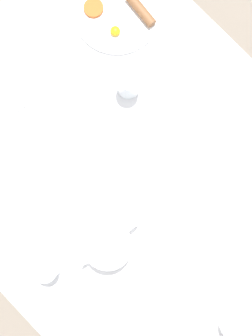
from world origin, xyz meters
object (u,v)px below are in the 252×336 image
(teapot_near, at_px, (109,245))
(teacup_with_saucer_left, at_px, (235,326))
(water_glass_tall, at_px, (129,84))
(water_glass_short, at_px, (47,269))
(breakfast_plate, at_px, (118,12))
(spoon_for_tea, at_px, (160,314))
(knife_by_plate, at_px, (194,81))

(teapot_near, bearing_deg, teacup_with_saucer_left, 110.05)
(water_glass_tall, relative_size, water_glass_short, 1.25)
(water_glass_tall, height_order, water_glass_short, water_glass_tall)
(breakfast_plate, relative_size, teacup_with_saucer_left, 1.85)
(spoon_for_tea, bearing_deg, water_glass_tall, 53.66)
(water_glass_tall, bearing_deg, breakfast_plate, 53.34)
(breakfast_plate, xyz_separation_m, teacup_with_saucer_left, (-0.39, -0.86, 0.02))
(knife_by_plate, bearing_deg, water_glass_tall, 142.29)
(water_glass_tall, bearing_deg, teacup_with_saucer_left, -110.67)
(teapot_near, xyz_separation_m, knife_by_plate, (0.50, 0.16, -0.04))
(knife_by_plate, bearing_deg, teapot_near, -161.78)
(water_glass_short, bearing_deg, knife_by_plate, 8.24)
(teapot_near, relative_size, spoon_for_tea, 1.37)
(teapot_near, relative_size, water_glass_short, 2.57)
(water_glass_short, height_order, knife_by_plate, water_glass_short)
(water_glass_tall, relative_size, knife_by_plate, 0.55)
(breakfast_plate, distance_m, water_glass_short, 0.76)
(teacup_with_saucer_left, bearing_deg, breakfast_plate, 65.50)
(water_glass_tall, height_order, spoon_for_tea, water_glass_tall)
(teapot_near, bearing_deg, water_glass_tall, -134.09)
(teacup_with_saucer_left, distance_m, spoon_for_tea, 0.20)
(knife_by_plate, height_order, spoon_for_tea, same)
(water_glass_tall, bearing_deg, teapot_near, -140.99)
(water_glass_tall, relative_size, spoon_for_tea, 0.66)
(water_glass_tall, xyz_separation_m, knife_by_plate, (0.15, -0.12, -0.05))
(breakfast_plate, xyz_separation_m, spoon_for_tea, (-0.51, -0.70, -0.01))
(breakfast_plate, height_order, knife_by_plate, breakfast_plate)
(water_glass_short, distance_m, knife_by_plate, 0.67)
(breakfast_plate, distance_m, spoon_for_tea, 0.87)
(teacup_with_saucer_left, xyz_separation_m, water_glass_tall, (0.25, 0.67, 0.02))
(teapot_near, relative_size, teacup_with_saucer_left, 1.47)
(water_glass_short, distance_m, spoon_for_tea, 0.33)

